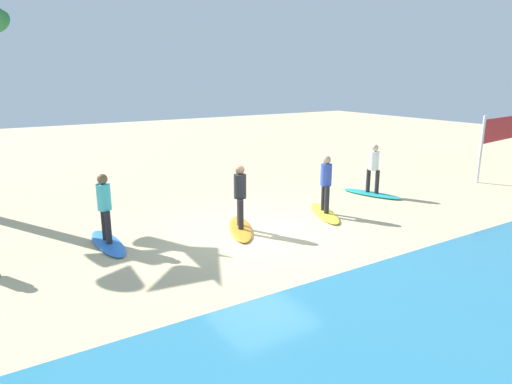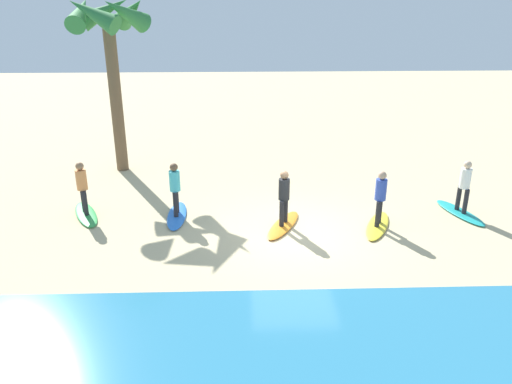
% 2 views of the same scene
% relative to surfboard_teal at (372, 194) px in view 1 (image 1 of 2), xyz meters
% --- Properties ---
extents(ground_plane, '(60.00, 60.00, 0.00)m').
position_rel_surfboard_teal_xyz_m(ground_plane, '(5.25, 1.18, -0.04)').
color(ground_plane, '#CCB789').
extents(surfboard_teal, '(1.16, 2.17, 0.09)m').
position_rel_surfboard_teal_xyz_m(surfboard_teal, '(0.00, 0.00, 0.00)').
color(surfboard_teal, teal).
rests_on(surfboard_teal, ground).
extents(surfer_teal, '(0.32, 0.45, 1.64)m').
position_rel_surfboard_teal_xyz_m(surfer_teal, '(0.00, -0.00, 0.99)').
color(surfer_teal, '#232328').
rests_on(surfer_teal, surfboard_teal).
extents(surfboard_yellow, '(1.35, 2.15, 0.09)m').
position_rel_surfboard_teal_xyz_m(surfboard_yellow, '(2.80, 0.83, 0.00)').
color(surfboard_yellow, yellow).
rests_on(surfboard_yellow, ground).
extents(surfer_yellow, '(0.32, 0.43, 1.64)m').
position_rel_surfboard_teal_xyz_m(surfer_yellow, '(2.80, 0.83, 0.99)').
color(surfer_yellow, '#232328').
rests_on(surfer_yellow, surfboard_yellow).
extents(surfboard_orange, '(1.39, 2.14, 0.09)m').
position_rel_surfboard_teal_xyz_m(surfboard_orange, '(5.55, 0.71, 0.00)').
color(surfboard_orange, orange).
rests_on(surfboard_orange, ground).
extents(surfer_orange, '(0.32, 0.43, 1.64)m').
position_rel_surfboard_teal_xyz_m(surfer_orange, '(5.55, 0.71, 0.99)').
color(surfer_orange, '#232328').
rests_on(surfer_orange, surfboard_orange).
extents(surfboard_blue, '(0.59, 2.11, 0.09)m').
position_rel_surfboard_teal_xyz_m(surfboard_blue, '(8.75, -0.07, 0.00)').
color(surfboard_blue, blue).
rests_on(surfboard_blue, ground).
extents(surfer_blue, '(0.32, 0.46, 1.64)m').
position_rel_surfboard_teal_xyz_m(surfer_blue, '(8.75, -0.07, 0.99)').
color(surfer_blue, '#232328').
rests_on(surfer_blue, surfboard_blue).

